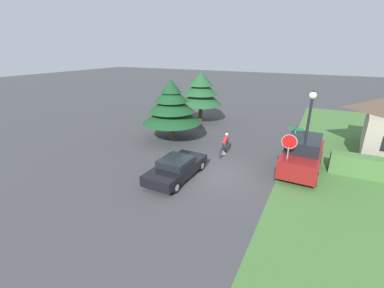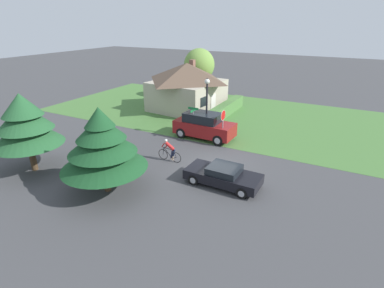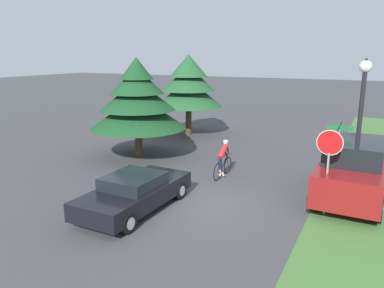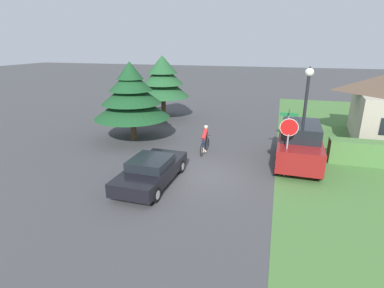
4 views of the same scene
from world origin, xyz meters
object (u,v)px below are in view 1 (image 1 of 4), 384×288
object	(u,v)px
cyclist	(225,145)
conifer_tall_far	(201,91)
stop_sign	(289,148)
street_lamp	(309,119)
sedan_left_lane	(176,168)
parked_suv_right	(302,155)
conifer_tall_near	(171,106)
street_name_sign	(295,137)

from	to	relation	value
cyclist	conifer_tall_far	distance (m)	8.94
cyclist	stop_sign	distance (m)	4.88
stop_sign	street_lamp	world-z (taller)	street_lamp
stop_sign	street_lamp	distance (m)	2.21
sedan_left_lane	cyclist	xyz separation A→B (m)	(1.28, 4.38, 0.14)
sedan_left_lane	stop_sign	world-z (taller)	stop_sign
parked_suv_right	street_lamp	size ratio (longest dim) A/B	1.00
parked_suv_right	conifer_tall_near	world-z (taller)	conifer_tall_near
sedan_left_lane	street_name_sign	world-z (taller)	street_name_sign
conifer_tall_far	stop_sign	bearing A→B (deg)	-43.64
stop_sign	street_name_sign	distance (m)	2.51
parked_suv_right	conifer_tall_far	bearing A→B (deg)	56.27
sedan_left_lane	conifer_tall_far	distance (m)	12.21
street_lamp	conifer_tall_near	size ratio (longest dim) A/B	1.00
street_name_sign	conifer_tall_near	size ratio (longest dim) A/B	0.54
sedan_left_lane	stop_sign	size ratio (longest dim) A/B	1.60
cyclist	conifer_tall_far	size ratio (longest dim) A/B	0.36
street_name_sign	conifer_tall_near	bearing A→B (deg)	176.29
sedan_left_lane	cyclist	world-z (taller)	cyclist
street_name_sign	conifer_tall_far	world-z (taller)	conifer_tall_far
stop_sign	conifer_tall_near	distance (m)	9.68
street_lamp	cyclist	bearing A→B (deg)	175.88
stop_sign	street_name_sign	size ratio (longest dim) A/B	1.05
conifer_tall_near	conifer_tall_far	world-z (taller)	conifer_tall_far
street_name_sign	cyclist	bearing A→B (deg)	-173.72
cyclist	conifer_tall_near	world-z (taller)	conifer_tall_near
stop_sign	parked_suv_right	bearing A→B (deg)	-107.10
sedan_left_lane	conifer_tall_near	xyz separation A→B (m)	(-3.59, 5.45, 2.15)
conifer_tall_near	street_name_sign	bearing A→B (deg)	-3.71
conifer_tall_near	cyclist	bearing A→B (deg)	-12.38
parked_suv_right	street_name_sign	xyz separation A→B (m)	(-0.60, 0.65, 0.79)
parked_suv_right	conifer_tall_far	xyz separation A→B (m)	(-10.03, 7.10, 2.11)
parked_suv_right	stop_sign	size ratio (longest dim) A/B	1.78
sedan_left_lane	cyclist	distance (m)	4.57
parked_suv_right	cyclist	bearing A→B (deg)	89.47
conifer_tall_far	sedan_left_lane	bearing A→B (deg)	-71.21
parked_suv_right	conifer_tall_near	distance (m)	10.00
sedan_left_lane	conifer_tall_far	size ratio (longest dim) A/B	0.88
sedan_left_lane	conifer_tall_near	bearing A→B (deg)	34.61
cyclist	conifer_tall_near	bearing A→B (deg)	78.94
street_lamp	conifer_tall_far	world-z (taller)	conifer_tall_far
street_lamp	sedan_left_lane	bearing A→B (deg)	-147.17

